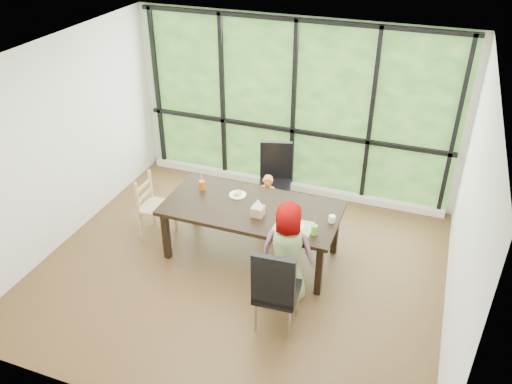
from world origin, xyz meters
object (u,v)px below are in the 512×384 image
chair_window_leather (275,182)px  green_cup (314,230)px  child_older (287,252)px  plate_far (238,195)px  dining_table (251,231)px  chair_interior_leather (277,286)px  plate_near (294,226)px  child_toddler (268,203)px  chair_end_beech (157,207)px  orange_cup (202,185)px  tissue_box (258,211)px  white_mug (332,219)px

chair_window_leather → green_cup: 1.66m
child_older → plate_far: size_ratio=5.68×
child_older → plate_far: 1.23m
dining_table → chair_interior_leather: 1.29m
chair_window_leather → child_older: 1.80m
child_older → plate_near: size_ratio=5.21×
green_cup → chair_window_leather: bearing=124.3°
child_toddler → plate_far: size_ratio=3.77×
chair_end_beech → green_cup: chair_end_beech is taller
chair_window_leather → plate_near: chair_window_leather is taller
orange_cup → tissue_box: orange_cup is taller
chair_end_beech → white_mug: 2.43m
chair_end_beech → plate_far: 1.17m
child_toddler → white_mug: 1.25m
plate_far → green_cup: (1.16, -0.50, 0.05)m
chair_interior_leather → green_cup: 0.85m
dining_table → child_toddler: child_toddler is taller
chair_end_beech → green_cup: 2.32m
dining_table → chair_end_beech: size_ratio=2.48×
chair_window_leather → chair_interior_leather: bearing=-86.9°
orange_cup → white_mug: 1.80m
chair_end_beech → plate_near: (2.00, -0.21, 0.31)m
child_older → white_mug: 0.74m
plate_near → white_mug: white_mug is taller
child_toddler → orange_cup: (-0.77, -0.45, 0.39)m
plate_far → plate_near: size_ratio=0.92×
dining_table → white_mug: bearing=1.6°
child_toddler → child_older: bearing=-56.1°
child_older → orange_cup: bearing=-34.2°
white_mug → orange_cup: bearing=175.0°
green_cup → white_mug: green_cup is taller
plate_far → orange_cup: (-0.50, -0.02, 0.06)m
chair_interior_leather → white_mug: 1.18m
child_toddler → orange_cup: bearing=-143.5°
chair_window_leather → tissue_box: (0.17, -1.21, 0.27)m
orange_cup → child_toddler: bearing=30.6°
orange_cup → child_older: bearing=-28.8°
chair_interior_leather → chair_end_beech: (-2.08, 1.06, -0.09)m
plate_far → child_toddler: bearing=58.3°
plate_near → orange_cup: size_ratio=1.97×
chair_window_leather → green_cup: chair_window_leather is taller
orange_cup → green_cup: bearing=-16.1°
plate_far → plate_near: 0.99m
chair_interior_leather → plate_far: size_ratio=4.77×
chair_interior_leather → child_toddler: (-0.70, 1.71, -0.11)m
plate_near → white_mug: 0.48m
chair_end_beech → orange_cup: size_ratio=7.18×
dining_table → green_cup: (0.89, -0.29, 0.44)m
green_cup → white_mug: size_ratio=1.44×
chair_window_leather → plate_near: size_ratio=4.37×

